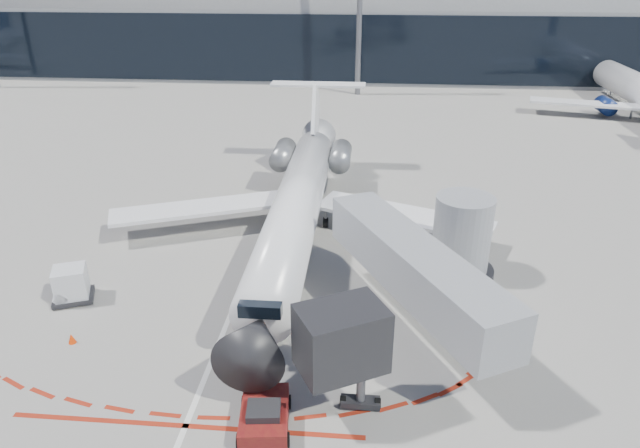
{
  "coord_description": "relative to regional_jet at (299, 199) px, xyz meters",
  "views": [
    {
      "loc": [
        6.67,
        -27.67,
        16.56
      ],
      "look_at": [
        4.04,
        2.42,
        2.33
      ],
      "focal_mm": 32.0,
      "sensor_mm": 36.0,
      "label": 1
    }
  ],
  "objects": [
    {
      "name": "regional_jet",
      "position": [
        0.0,
        0.0,
        0.0
      ],
      "size": [
        24.86,
        30.65,
        7.68
      ],
      "color": "white",
      "rests_on": "ground"
    },
    {
      "name": "jet_bridge",
      "position": [
        7.38,
        -8.49,
        0.44
      ],
      "size": [
        10.03,
        15.2,
        4.9
      ],
      "color": "#97999F",
      "rests_on": "ground"
    },
    {
      "name": "terminal_building",
      "position": [
        -2.42,
        59.5,
        5.96
      ],
      "size": [
        150.0,
        24.15,
        24.0
      ],
      "color": "gray",
      "rests_on": "ground"
    },
    {
      "name": "ground",
      "position": [
        -2.42,
        -5.48,
        -2.56
      ],
      "size": [
        260.0,
        260.0,
        0.0
      ],
      "primitive_type": "plane",
      "color": "slate",
      "rests_on": "ground"
    },
    {
      "name": "apron_stop_bar",
      "position": [
        -2.42,
        -16.98,
        -2.56
      ],
      "size": [
        14.0,
        0.25,
        0.01
      ],
      "primitive_type": "cube",
      "color": "maroon",
      "rests_on": "ground"
    },
    {
      "name": "apron_centerline",
      "position": [
        -2.42,
        -3.48,
        -2.56
      ],
      "size": [
        0.25,
        40.0,
        0.01
      ],
      "primitive_type": "cube",
      "color": "silver",
      "rests_on": "ground"
    },
    {
      "name": "uld_container",
      "position": [
        -11.01,
        -8.69,
        -1.63
      ],
      "size": [
        2.5,
        2.33,
        1.89
      ],
      "rotation": [
        0.0,
        0.0,
        0.37
      ],
      "color": "black",
      "rests_on": "ground"
    },
    {
      "name": "pushback_tug",
      "position": [
        0.68,
        -16.73,
        -2.04
      ],
      "size": [
        2.24,
        4.68,
        1.2
      ],
      "rotation": [
        0.0,
        0.0,
        0.11
      ],
      "color": "#550C10",
      "rests_on": "ground"
    },
    {
      "name": "safety_cone_left",
      "position": [
        -9.32,
        -12.28,
        -2.31
      ],
      "size": [
        0.36,
        0.36,
        0.5
      ],
      "primitive_type": "cone",
      "color": "#E73604",
      "rests_on": "ground"
    }
  ]
}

